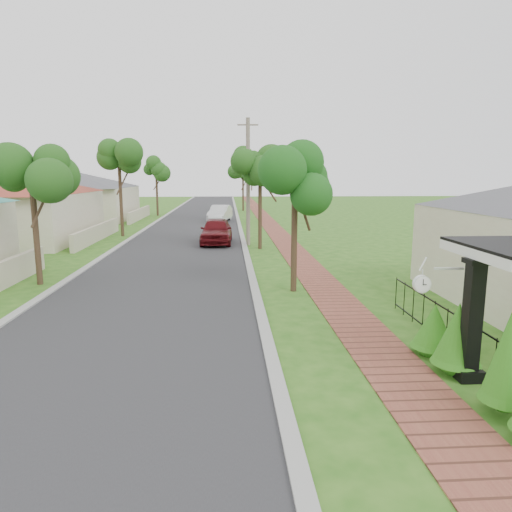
# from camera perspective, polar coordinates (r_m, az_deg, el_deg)

# --- Properties ---
(ground) EXTENTS (160.00, 160.00, 0.00)m
(ground) POSITION_cam_1_polar(r_m,az_deg,el_deg) (10.32, -1.61, -13.45)
(ground) COLOR #295F16
(ground) RESTS_ON ground
(road) EXTENTS (7.00, 120.00, 0.02)m
(road) POSITION_cam_1_polar(r_m,az_deg,el_deg) (29.87, -8.70, 2.04)
(road) COLOR #28282B
(road) RESTS_ON ground
(kerb_right) EXTENTS (0.30, 120.00, 0.10)m
(kerb_right) POSITION_cam_1_polar(r_m,az_deg,el_deg) (29.76, -1.68, 2.13)
(kerb_right) COLOR #9E9E99
(kerb_right) RESTS_ON ground
(kerb_left) EXTENTS (0.30, 120.00, 0.10)m
(kerb_left) POSITION_cam_1_polar(r_m,az_deg,el_deg) (30.41, -15.57, 1.93)
(kerb_left) COLOR #9E9E99
(kerb_left) RESTS_ON ground
(sidewalk) EXTENTS (1.50, 120.00, 0.03)m
(sidewalk) POSITION_cam_1_polar(r_m,az_deg,el_deg) (29.96, 3.30, 2.17)
(sidewalk) COLOR #93503B
(sidewalk) RESTS_ON ground
(porch_post) EXTENTS (0.48, 0.48, 2.52)m
(porch_post) POSITION_cam_1_polar(r_m,az_deg,el_deg) (10.20, 25.32, -8.01)
(porch_post) COLOR black
(porch_post) RESTS_ON ground
(picket_fence) EXTENTS (0.03, 8.02, 1.00)m
(picket_fence) POSITION_cam_1_polar(r_m,az_deg,el_deg) (11.38, 24.23, -9.22)
(picket_fence) COLOR black
(picket_fence) RESTS_ON ground
(street_trees) EXTENTS (10.70, 37.65, 5.89)m
(street_trees) POSITION_cam_1_polar(r_m,az_deg,el_deg) (36.39, -7.73, 10.65)
(street_trees) COLOR #382619
(street_trees) RESTS_ON ground
(hedge_row) EXTENTS (0.92, 4.55, 2.11)m
(hedge_row) POSITION_cam_1_polar(r_m,az_deg,el_deg) (9.93, 25.81, -10.69)
(hedge_row) COLOR #276D15
(hedge_row) RESTS_ON ground
(far_house_grey) EXTENTS (15.56, 15.56, 4.60)m
(far_house_grey) POSITION_cam_1_polar(r_m,az_deg,el_deg) (45.90, -22.36, 7.12)
(far_house_grey) COLOR beige
(far_house_grey) RESTS_ON ground
(parked_car_red) EXTENTS (1.97, 4.59, 1.54)m
(parked_car_red) POSITION_cam_1_polar(r_m,az_deg,el_deg) (27.82, -4.96, 3.14)
(parked_car_red) COLOR #590D11
(parked_car_red) RESTS_ON ground
(parked_car_white) EXTENTS (2.30, 4.55, 1.43)m
(parked_car_white) POSITION_cam_1_polar(r_m,az_deg,el_deg) (41.25, -4.52, 5.32)
(parked_car_white) COLOR white
(parked_car_white) RESTS_ON ground
(near_tree) EXTENTS (1.84, 1.84, 4.73)m
(near_tree) POSITION_cam_1_polar(r_m,az_deg,el_deg) (16.02, 4.89, 8.75)
(near_tree) COLOR #382619
(near_tree) RESTS_ON ground
(utility_pole) EXTENTS (1.20, 0.24, 7.35)m
(utility_pole) POSITION_cam_1_polar(r_m,az_deg,el_deg) (26.93, -1.00, 9.26)
(utility_pole) COLOR gray
(utility_pole) RESTS_ON ground
(station_clock) EXTENTS (1.04, 0.13, 0.52)m
(station_clock) POSITION_cam_1_polar(r_m,az_deg,el_deg) (9.96, 20.28, -3.14)
(station_clock) COLOR white
(station_clock) RESTS_ON ground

